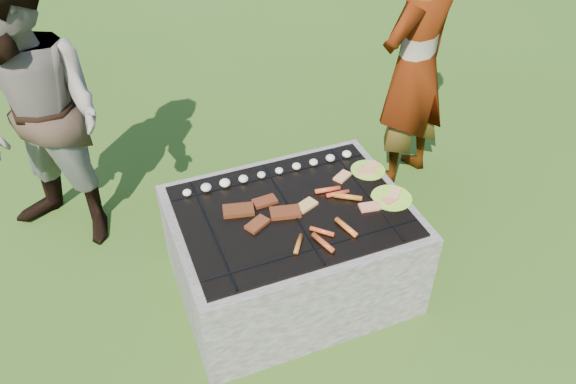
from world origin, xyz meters
name	(u,v)px	position (x,y,z in m)	size (l,w,h in m)	color
lawn	(291,284)	(0.00, 0.00, 0.00)	(60.00, 60.00, 0.00)	#274711
fire_pit	(291,252)	(0.00, 0.00, 0.28)	(1.30, 1.00, 0.62)	#A1988F
mushrooms	(268,173)	(-0.02, 0.34, 0.63)	(1.05, 0.06, 0.04)	white
pork_slabs	(261,212)	(-0.16, 0.04, 0.62)	(0.41, 0.27, 0.02)	brown
sausages	(332,217)	(0.17, -0.15, 0.63)	(0.52, 0.48, 0.03)	#F15727
bread_on_grate	(337,197)	(0.27, 0.00, 0.62)	(0.45, 0.40, 0.02)	tan
plate_far	(368,170)	(0.56, 0.17, 0.61)	(0.22, 0.22, 0.03)	yellow
plate_near	(392,198)	(0.56, -0.11, 0.61)	(0.30, 0.30, 0.03)	#DFF63A
cook	(415,68)	(1.20, 0.74, 0.89)	(0.65, 0.43, 1.78)	gray
bystander	(40,121)	(-1.18, 0.98, 0.89)	(0.86, 0.67, 1.77)	#A79E8B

